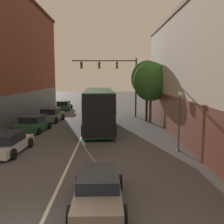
% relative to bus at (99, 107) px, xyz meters
% --- Properties ---
extents(lane_center_line, '(0.14, 40.25, 0.01)m').
position_rel_bus_xyz_m(lane_center_line, '(-1.25, -2.72, -2.02)').
color(lane_center_line, silver).
rests_on(lane_center_line, ground_plane).
extents(building_right_storefront, '(6.82, 27.54, 10.07)m').
position_rel_bus_xyz_m(building_right_storefront, '(9.49, -3.99, 3.12)').
color(building_right_storefront, beige).
rests_on(building_right_storefront, ground_plane).
extents(bus, '(3.17, 10.63, 3.61)m').
position_rel_bus_xyz_m(bus, '(0.00, 0.00, 0.00)').
color(bus, '#145133').
rests_on(bus, ground_plane).
extents(hatchback_foreground, '(1.98, 4.30, 1.19)m').
position_rel_bus_xyz_m(hatchback_foreground, '(0.56, -14.64, -1.44)').
color(hatchback_foreground, slate).
rests_on(hatchback_foreground, ground_plane).
extents(parked_car_left_near, '(2.41, 4.49, 1.31)m').
position_rel_bus_xyz_m(parked_car_left_near, '(-5.50, -7.83, -1.39)').
color(parked_car_left_near, silver).
rests_on(parked_car_left_near, ground_plane).
extents(parked_car_left_mid, '(2.43, 4.02, 1.46)m').
position_rel_bus_xyz_m(parked_car_left_mid, '(-5.30, 4.07, -1.33)').
color(parked_car_left_mid, slate).
rests_on(parked_car_left_mid, ground_plane).
extents(parked_car_left_far, '(2.14, 4.06, 1.35)m').
position_rel_bus_xyz_m(parked_car_left_far, '(-5.66, 14.16, -1.38)').
color(parked_car_left_far, '#285633').
rests_on(parked_car_left_far, ground_plane).
extents(parked_car_left_distant, '(2.46, 4.34, 1.43)m').
position_rel_bus_xyz_m(parked_car_left_distant, '(-5.69, -1.19, -1.34)').
color(parked_car_left_distant, '#285633').
rests_on(parked_car_left_distant, ground_plane).
extents(traffic_signal_gantry, '(7.71, 0.36, 6.99)m').
position_rel_bus_xyz_m(traffic_signal_gantry, '(1.73, 7.39, 3.15)').
color(traffic_signal_gantry, black).
rests_on(traffic_signal_gantry, ground_plane).
extents(street_lamp, '(0.31, 0.31, 3.84)m').
position_rel_bus_xyz_m(street_lamp, '(5.48, -7.43, 0.21)').
color(street_lamp, '#47474C').
rests_on(street_lamp, ground_plane).
extents(street_tree_near, '(3.44, 3.10, 6.53)m').
position_rel_bus_xyz_m(street_tree_near, '(5.03, 4.08, 2.60)').
color(street_tree_near, '#3D2D1E').
rests_on(street_tree_near, ground_plane).
extents(street_tree_far, '(3.69, 3.32, 6.35)m').
position_rel_bus_xyz_m(street_tree_far, '(5.29, 3.16, 2.29)').
color(street_tree_far, brown).
rests_on(street_tree_far, ground_plane).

